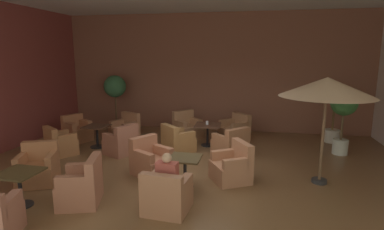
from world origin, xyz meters
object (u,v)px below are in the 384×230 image
at_px(cafe_table_front_left, 208,129).
at_px(iced_drink_cup, 207,123).
at_px(armchair_front_right_south, 232,167).
at_px(armchair_mid_center_east, 38,168).
at_px(armchair_front_right_north, 151,161).
at_px(cafe_table_mid_center, 19,180).
at_px(armchair_front_left_east, 187,128).
at_px(patio_umbrella_tall_red, 327,88).
at_px(armchair_rear_right_west, 77,131).
at_px(patron_blue_shirt, 167,173).
at_px(armchair_front_left_north, 235,131).
at_px(potted_tree_mid_right, 344,110).
at_px(cafe_table_front_right, 185,165).
at_px(armchair_mid_center_north, 82,186).
at_px(cafe_table_rear_right, 97,132).
at_px(potted_tree_left_corner, 115,91).
at_px(potted_tree_mid_left, 334,105).
at_px(armchair_rear_right_south, 126,130).
at_px(armchair_front_right_east, 167,196).
at_px(armchair_rear_right_east, 121,143).
at_px(armchair_front_left_south, 177,141).
at_px(armchair_front_left_west, 231,145).

height_order(cafe_table_front_left, iced_drink_cup, iced_drink_cup).
distance_m(armchair_front_right_south, armchair_mid_center_east, 4.23).
relative_size(armchair_front_right_north, cafe_table_mid_center, 1.48).
relative_size(armchair_front_left_east, armchair_front_right_north, 1.00).
bearing_deg(patio_umbrella_tall_red, iced_drink_cup, 140.63).
distance_m(armchair_mid_center_east, armchair_rear_right_west, 3.32).
relative_size(cafe_table_front_left, patron_blue_shirt, 1.22).
bearing_deg(patio_umbrella_tall_red, armchair_front_right_north, -176.50).
bearing_deg(armchair_front_left_north, cafe_table_mid_center, -124.38).
bearing_deg(potted_tree_mid_right, patron_blue_shirt, -133.74).
bearing_deg(iced_drink_cup, armchair_front_right_south, -69.79).
distance_m(cafe_table_front_right, armchair_mid_center_north, 2.04).
height_order(cafe_table_front_right, armchair_mid_center_east, armchair_mid_center_east).
xyz_separation_m(cafe_table_rear_right, iced_drink_cup, (3.21, 0.80, 0.24)).
relative_size(armchair_front_left_east, potted_tree_left_corner, 0.52).
distance_m(armchair_mid_center_east, potted_tree_mid_left, 8.46).
bearing_deg(cafe_table_front_left, armchair_rear_right_south, 176.11).
relative_size(armchair_front_left_north, armchair_front_left_east, 1.03).
distance_m(potted_tree_left_corner, patron_blue_shirt, 6.47).
bearing_deg(armchair_front_left_east, patron_blue_shirt, -81.97).
bearing_deg(cafe_table_mid_center, patio_umbrella_tall_red, 21.25).
bearing_deg(cafe_table_mid_center, armchair_front_right_east, 6.67).
relative_size(patio_umbrella_tall_red, potted_tree_left_corner, 1.14).
bearing_deg(cafe_table_front_right, armchair_mid_center_north, -148.26).
xyz_separation_m(potted_tree_mid_left, iced_drink_cup, (-3.84, -1.17, -0.47)).
bearing_deg(armchair_mid_center_north, armchair_front_left_east, 79.01).
bearing_deg(armchair_front_left_north, armchair_front_right_north, -117.82).
distance_m(cafe_table_mid_center, iced_drink_cup, 5.28).
height_order(armchair_front_right_south, armchair_rear_right_east, armchair_front_right_south).
height_order(armchair_front_left_north, armchair_rear_right_south, same).
distance_m(armchair_mid_center_north, potted_tree_mid_right, 6.92).
bearing_deg(armchair_front_left_east, armchair_mid_center_north, -100.99).
distance_m(armchair_front_right_north, armchair_rear_right_south, 3.26).
bearing_deg(potted_tree_left_corner, armchair_front_left_east, -11.27).
xyz_separation_m(armchair_front_left_south, armchair_front_right_south, (1.68, -1.78, 0.01)).
height_order(armchair_front_left_south, armchair_front_left_west, armchair_front_left_south).
bearing_deg(armchair_mid_center_north, armchair_rear_right_east, 99.62).
bearing_deg(cafe_table_mid_center, armchair_front_left_west, 46.16).
distance_m(armchair_rear_right_west, patron_blue_shirt, 5.62).
relative_size(armchair_front_left_north, armchair_front_left_west, 1.00).
relative_size(armchair_front_left_east, armchair_mid_center_north, 1.10).
relative_size(armchair_front_left_north, armchair_rear_right_west, 1.14).
bearing_deg(potted_tree_mid_left, patron_blue_shirt, -126.54).
bearing_deg(armchair_mid_center_east, potted_tree_mid_right, 25.82).
distance_m(armchair_front_left_south, patio_umbrella_tall_red, 4.26).
xyz_separation_m(cafe_table_front_left, potted_tree_mid_right, (3.76, -0.09, 0.73)).
xyz_separation_m(potted_tree_left_corner, patron_blue_shirt, (3.45, -5.43, -0.75)).
height_order(armchair_front_left_west, patron_blue_shirt, patron_blue_shirt).
relative_size(armchair_front_left_north, armchair_mid_center_east, 1.08).
distance_m(armchair_front_left_north, armchair_front_right_south, 3.32).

